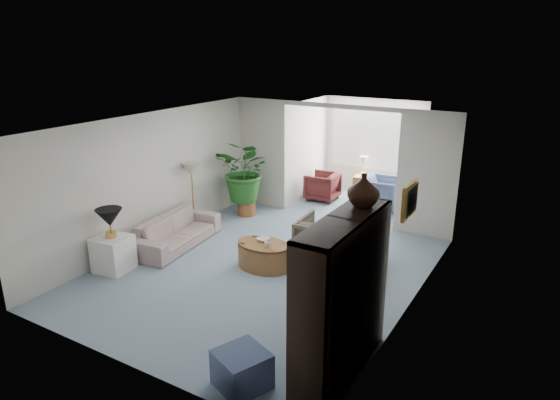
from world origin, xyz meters
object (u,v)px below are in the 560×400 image
Objects in this scene: sofa at (177,231)px; ottoman at (242,369)px; table_lamp at (109,218)px; coffee_cup at (267,245)px; side_table_dark at (369,247)px; framed_picture at (411,200)px; cabinet_urn at (364,190)px; plant_pot at (247,208)px; floor_lamp at (191,169)px; entertainment_cabinet at (342,298)px; sunroom_chair_blue at (381,194)px; sunroom_chair_maroon at (322,186)px; coffee_bowl at (264,239)px; coffee_table at (263,256)px; end_table at (113,254)px; sunroom_table at (363,186)px; wingback_chair at (325,240)px.

ottoman is at bearing -134.94° from sofa.
ottoman is (3.57, -1.34, -0.74)m from table_lamp.
coffee_cup is 0.16× the size of side_table_dark.
framed_picture is 1.29× the size of cabinet_urn.
plant_pot is at bearing 123.73° from ottoman.
floor_lamp is 5.37m from entertainment_cabinet.
table_lamp is at bearing 173.18° from entertainment_cabinet.
ottoman is at bearing -113.20° from framed_picture.
sunroom_chair_blue is at bearing 113.45° from framed_picture.
sofa is 1.52m from table_lamp.
sunroom_chair_maroon is at bearing -22.26° from sofa.
table_lamp is at bearing -16.83° from sunroom_chair_maroon.
coffee_bowl is 0.34× the size of side_table_dark.
side_table_dark is at bearing 104.71° from entertainment_cabinet.
coffee_table is 4.36× the size of coffee_bowl.
end_table is 2.54m from coffee_table.
sofa is 19.68× the size of coffee_cup.
entertainment_cabinet is at bearing -31.55° from floor_lamp.
entertainment_cabinet reaches higher than framed_picture.
coffee_table is 0.28m from coffee_bowl.
end_table is 6.43m from sunroom_table.
framed_picture reaches higher than wingback_chair.
coffee_bowl is 3.11m from entertainment_cabinet.
sunroom_chair_maroon is at bearing 119.88° from cabinet_urn.
sofa is 1.93m from coffee_table.
framed_picture is 1.39× the size of floor_lamp.
sunroom_chair_maroon is (-2.24, 6.67, 0.12)m from ottoman.
side_table_dark is 3.02m from sunroom_chair_blue.
floor_lamp is 4.36m from sunroom_chair_blue.
table_lamp reaches higher than sunroom_table.
floor_lamp is (-0.36, 0.93, 0.96)m from sofa.
cabinet_urn is 0.97× the size of plant_pot.
sunroom_chair_blue is (0.70, 3.96, 0.16)m from coffee_table.
coffee_table is 3.07m from ottoman.
coffee_table is (2.13, 1.37, -0.08)m from end_table.
sunroom_table is at bearing 56.40° from plant_pot.
sunroom_chair_blue is at bearing 82.30° from coffee_cup.
ottoman is (3.37, -2.69, -0.07)m from sofa.
sunroom_chair_blue is (2.83, 5.33, -0.57)m from table_lamp.
coffee_cup is (2.08, -0.08, 0.21)m from sofa.
floor_lamp is 3.91m from side_table_dark.
framed_picture is 4.74m from sunroom_chair_blue.
coffee_table is at bearing 167.18° from sunroom_chair_blue.
framed_picture is 1.25× the size of plant_pot.
cabinet_urn is at bearing 57.30° from ottoman.
coffee_bowl is at bearing -89.99° from sunroom_table.
framed_picture is 4.66m from sofa.
cabinet_urn is (2.28, -1.40, 1.90)m from coffee_table.
coffee_bowl is at bearing -49.33° from plant_pot.
side_table_dark is 1.19× the size of ottoman.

